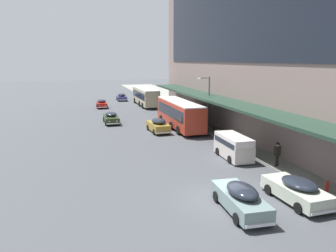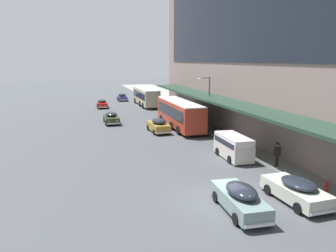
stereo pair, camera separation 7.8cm
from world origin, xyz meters
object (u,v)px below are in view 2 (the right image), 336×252
sedan_lead_near (240,198)px  street_lamp (208,99)px  sedan_far_back (296,190)px  fire_hydrant (327,186)px  pedestrian_at_kerb (277,153)px  sedan_second_mid (122,97)px  transit_bus_kerbside_rear (146,96)px  sedan_trailing_mid (102,104)px  transit_bus_kerbside_front (180,113)px  sedan_oncoming_rear (111,118)px  sedan_trailing_near (158,125)px  vw_van (233,145)px

sedan_lead_near → street_lamp: street_lamp is taller
sedan_far_back → fire_hydrant: size_ratio=6.68×
street_lamp → pedestrian_at_kerb: bearing=-90.5°
sedan_second_mid → pedestrian_at_kerb: size_ratio=2.43×
transit_bus_kerbside_rear → sedan_trailing_mid: 7.95m
sedan_trailing_mid → transit_bus_kerbside_rear: bearing=5.1°
transit_bus_kerbside_front → street_lamp: 3.90m
sedan_far_back → pedestrian_at_kerb: pedestrian_at_kerb is taller
sedan_oncoming_rear → sedan_second_mid: bearing=79.0°
transit_bus_kerbside_front → transit_bus_kerbside_rear: transit_bus_kerbside_front is taller
sedan_trailing_mid → sedan_trailing_near: sedan_trailing_near is taller
sedan_lead_near → sedan_trailing_near: (0.54, 20.63, 0.01)m
transit_bus_kerbside_front → fire_hydrant: transit_bus_kerbside_front is taller
sedan_second_mid → sedan_trailing_near: size_ratio=1.02×
sedan_second_mid → street_lamp: 31.82m
sedan_far_back → sedan_trailing_near: sedan_trailing_near is taller
sedan_trailing_mid → street_lamp: size_ratio=0.70×
sedan_trailing_mid → sedan_second_mid: 10.34m
sedan_far_back → sedan_oncoming_rear: size_ratio=1.03×
sedan_trailing_near → street_lamp: 6.49m
pedestrian_at_kerb → street_lamp: size_ratio=0.31×
sedan_oncoming_rear → sedan_far_back: bearing=-74.0°
sedan_lead_near → fire_hydrant: bearing=6.5°
vw_van → sedan_second_mid: bearing=94.9°
sedan_trailing_mid → sedan_oncoming_rear: bearing=-89.7°
sedan_far_back → vw_van: 8.96m
sedan_trailing_mid → vw_van: bearing=-75.8°
vw_van → pedestrian_at_kerb: 3.88m
sedan_lead_near → street_lamp: size_ratio=0.80×
transit_bus_kerbside_rear → sedan_far_back: (0.04, -42.53, -1.05)m
transit_bus_kerbside_rear → sedan_far_back: transit_bus_kerbside_rear is taller
sedan_lead_near → sedan_trailing_near: bearing=88.5°
vw_van → pedestrian_at_kerb: bearing=-58.3°
sedan_oncoming_rear → sedan_trailing_near: 8.26m
transit_bus_kerbside_front → sedan_trailing_mid: transit_bus_kerbside_front is taller
transit_bus_kerbside_rear → sedan_lead_near: transit_bus_kerbside_rear is taller
street_lamp → vw_van: bearing=-101.2°
sedan_far_back → street_lamp: street_lamp is taller
transit_bus_kerbside_front → sedan_trailing_near: 3.65m
transit_bus_kerbside_front → fire_hydrant: (2.69, -21.55, -1.38)m
sedan_far_back → sedan_trailing_mid: bearing=100.7°
sedan_trailing_near → pedestrian_at_kerb: pedestrian_at_kerb is taller
transit_bus_kerbside_front → vw_van: bearing=-87.6°
sedan_oncoming_rear → fire_hydrant: (10.38, -26.76, -0.24)m
transit_bus_kerbside_front → transit_bus_kerbside_rear: size_ratio=1.01×
sedan_trailing_mid → fire_hydrant: sedan_trailing_mid is taller
street_lamp → sedan_trailing_mid: bearing=115.5°
transit_bus_kerbside_rear → sedan_far_back: 42.54m
sedan_far_back → transit_bus_kerbside_front: bearing=90.3°
pedestrian_at_kerb → street_lamp: (0.12, 14.25, 2.55)m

